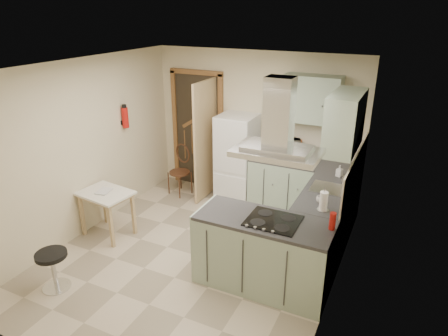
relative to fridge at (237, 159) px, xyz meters
The scene contains 28 objects.
floor 1.96m from the fridge, 83.66° to the right, with size 4.20×4.20×0.00m, color #BFAE94.
ceiling 2.52m from the fridge, 83.66° to the right, with size 4.20×4.20×0.00m, color silver.
back_wall 0.62m from the fridge, 56.31° to the left, with size 3.60×3.60×0.00m, color beige.
left_wall 2.46m from the fridge, 131.63° to the right, with size 4.20×4.20×0.00m, color beige.
right_wall 2.74m from the fridge, 41.99° to the right, with size 4.20×4.20×0.00m, color beige.
doorway 0.99m from the fridge, 163.30° to the left, with size 1.10×0.12×2.10m, color brown.
fridge is the anchor object (origin of this frame).
counter_back 0.91m from the fridge, ahead, with size 1.08×0.60×0.90m, color #9EB2A0.
counter_right 1.85m from the fridge, 21.66° to the right, with size 0.60×1.95×0.90m, color #9EB2A0.
splashback 1.26m from the fridge, 13.94° to the left, with size 1.68×0.02×0.50m, color beige.
wall_cabinet_back 1.60m from the fridge, ahead, with size 0.85×0.35×0.70m, color #9EB2A0.
wall_cabinet_right 2.33m from the fridge, 27.50° to the right, with size 0.35×0.90×0.70m, color #9EB2A0.
peninsula 2.35m from the fridge, 58.26° to the right, with size 1.55×0.65×0.90m, color #9EB2A0.
hob 2.39m from the fridge, 56.21° to the right, with size 0.58×0.50×0.01m, color black.
extractor_hood 2.57m from the fridge, 56.21° to the right, with size 0.90×0.55×0.10m, color silver.
sink 1.91m from the fridge, 26.57° to the right, with size 0.45×0.40×0.01m, color silver.
fire_extinguisher 1.93m from the fridge, 149.70° to the right, with size 0.10×0.10×0.32m, color #B2140F.
drop_leaf_table 2.27m from the fridge, 123.07° to the right, with size 0.73×0.54×0.68m, color tan.
bentwood_chair 1.08m from the fridge, 167.16° to the right, with size 0.36×0.36×0.81m, color #472117.
stool 3.29m from the fridge, 107.51° to the right, with size 0.36×0.36×0.49m, color black.
microwave 0.85m from the fridge, ahead, with size 0.49×0.33×0.27m, color black.
kettle 1.22m from the fridge, ahead, with size 0.14×0.14×0.21m, color white.
cereal_box 1.03m from the fridge, ahead, with size 0.07×0.17×0.26m, color orange.
soap_bottle 1.80m from the fridge, 11.97° to the right, with size 0.07×0.08×0.16m, color #A7A7B3.
paper_towel 2.32m from the fridge, 40.00° to the right, with size 0.10×0.10×0.24m, color white.
cup 2.14m from the fridge, 37.41° to the right, with size 0.10×0.10×0.08m, color white.
red_bottle 2.71m from the fridge, 43.82° to the right, with size 0.07×0.07×0.20m, color #B3160F.
book 2.30m from the fridge, 125.20° to the right, with size 0.17×0.23×0.10m, color #A73937.
Camera 1 is at (2.32, -3.94, 3.13)m, focal length 32.00 mm.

